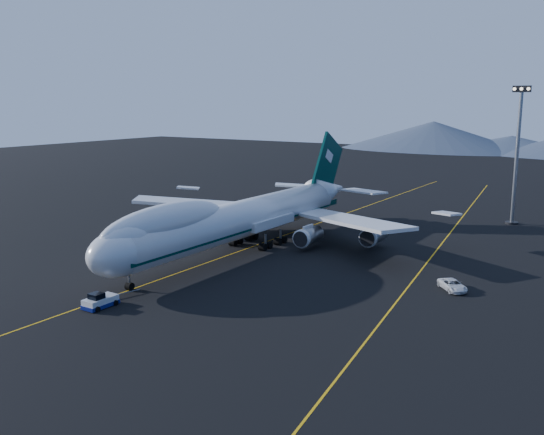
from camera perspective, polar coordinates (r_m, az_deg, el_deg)
The scene contains 7 objects.
ground at distance 106.00m, azimuth -2.96°, elevation -3.14°, with size 500.00×500.00×0.00m, color black.
taxiway_line_main at distance 106.00m, azimuth -2.96°, elevation -3.14°, with size 0.25×220.00×0.01m, color #ECAC0D.
taxiway_line_side at distance 101.59m, azimuth 14.40°, elevation -4.10°, with size 0.25×200.00×0.01m, color #ECAC0D.
boeing_747 at distance 104.77m, azimuth -2.98°, elevation -0.06°, with size 59.62×72.43×19.37m.
pushback_tug at distance 80.58m, azimuth -15.84°, elevation -7.68°, with size 2.67×4.57×1.98m.
service_van at distance 87.72m, azimuth 16.63°, elevation -6.11°, with size 2.46×5.34×1.49m, color silver.
floodlight_mast at distance 136.58m, azimuth 22.05°, elevation 5.45°, with size 3.56×2.67×28.79m.
Camera 1 is at (59.82, -83.63, 25.79)m, focal length 40.00 mm.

